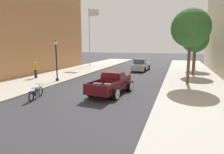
% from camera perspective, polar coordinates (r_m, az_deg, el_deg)
% --- Properties ---
extents(ground_plane, '(140.00, 140.00, 0.00)m').
position_cam_1_polar(ground_plane, '(15.14, -4.00, -4.33)').
color(ground_plane, '#333338').
extents(sidewalk_left, '(5.50, 64.00, 0.15)m').
position_cam_1_polar(sidewalk_left, '(19.07, -24.56, -2.07)').
color(sidewalk_left, '#B7B2A8').
rests_on(sidewalk_left, ground).
extents(sidewalk_right, '(5.50, 64.00, 0.15)m').
position_cam_1_polar(sidewalk_right, '(14.10, 24.49, -5.89)').
color(sidewalk_right, '#B7B2A8').
rests_on(sidewalk_right, ground).
extents(hotrod_truck_maroon, '(2.52, 5.06, 1.58)m').
position_cam_1_polar(hotrod_truck_maroon, '(14.56, 0.21, -1.82)').
color(hotrod_truck_maroon, '#510F14').
rests_on(hotrod_truck_maroon, ground).
extents(motorcycle_parked, '(0.79, 2.06, 0.93)m').
position_cam_1_polar(motorcycle_parked, '(14.06, -21.23, -4.19)').
color(motorcycle_parked, black).
rests_on(motorcycle_parked, ground).
extents(car_background_silver, '(2.09, 4.41, 1.65)m').
position_cam_1_polar(car_background_silver, '(27.29, 8.40, 3.38)').
color(car_background_silver, '#B7B7BC').
rests_on(car_background_silver, ground).
extents(pedestrian_sidewalk_left, '(0.53, 0.22, 1.65)m').
position_cam_1_polar(pedestrian_sidewalk_left, '(21.83, -21.38, 2.18)').
color(pedestrian_sidewalk_left, '#232847').
rests_on(pedestrian_sidewalk_left, sidewalk_left).
extents(street_lamp_near, '(0.50, 0.32, 3.85)m').
position_cam_1_polar(street_lamp_near, '(19.25, -15.90, 5.47)').
color(street_lamp_near, black).
rests_on(street_lamp_near, sidewalk_left).
extents(flagpole, '(1.74, 0.16, 9.16)m').
position_cam_1_polar(flagpole, '(32.11, -6.26, 13.26)').
color(flagpole, '#B2B2B7').
rests_on(flagpole, sidewalk_left).
extents(street_tree_nearest, '(3.30, 3.30, 6.48)m').
position_cam_1_polar(street_tree_nearest, '(18.45, 21.93, 13.02)').
color(street_tree_nearest, brown).
rests_on(street_tree_nearest, sidewalk_right).
extents(street_tree_second, '(3.00, 3.00, 5.54)m').
position_cam_1_polar(street_tree_second, '(24.45, 22.99, 10.04)').
color(street_tree_second, brown).
rests_on(street_tree_second, sidewalk_right).
extents(street_tree_third, '(2.78, 2.78, 5.43)m').
position_cam_1_polar(street_tree_third, '(29.54, 23.24, 9.78)').
color(street_tree_third, brown).
rests_on(street_tree_third, sidewalk_right).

